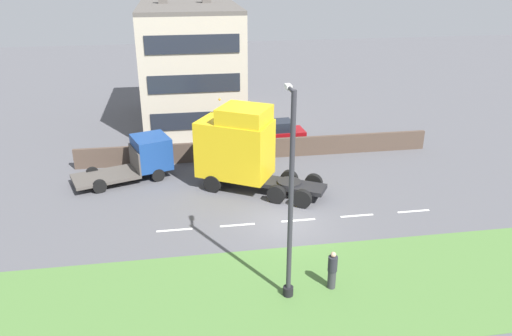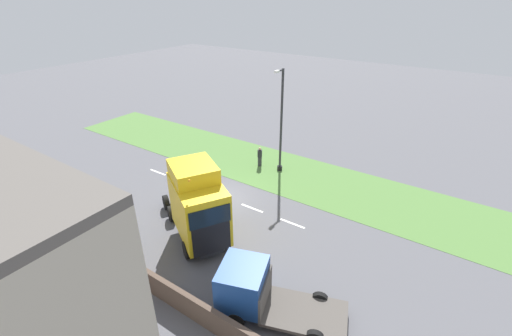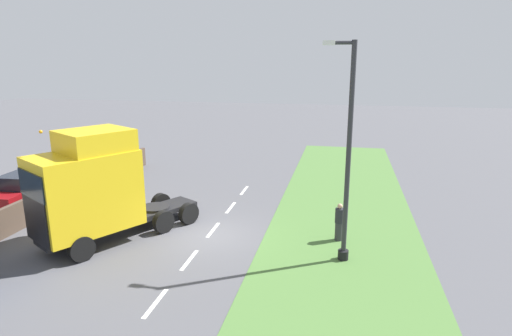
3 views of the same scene
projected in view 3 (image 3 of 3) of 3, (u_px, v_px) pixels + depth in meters
name	position (u px, v px, depth m)	size (l,w,h in m)	color
ground_plane	(209.00, 236.00, 19.53)	(120.00, 120.00, 0.00)	#515156
grass_verge	(342.00, 247.00, 18.35)	(7.00, 44.00, 0.01)	#4C7538
lane_markings	(213.00, 230.00, 20.19)	(0.16, 14.60, 0.00)	white
boundary_wall	(34.00, 208.00, 21.13)	(0.25, 24.00, 1.34)	#4C3D33
lorry_cab	(92.00, 189.00, 18.10)	(5.80, 7.42, 5.12)	black
parked_car	(24.00, 192.00, 22.76)	(2.02, 4.55, 2.02)	maroon
lamp_post	(347.00, 167.00, 16.27)	(1.33, 0.42, 8.50)	black
pedestrian	(339.00, 223.00, 18.83)	(0.39, 0.39, 1.72)	#333338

